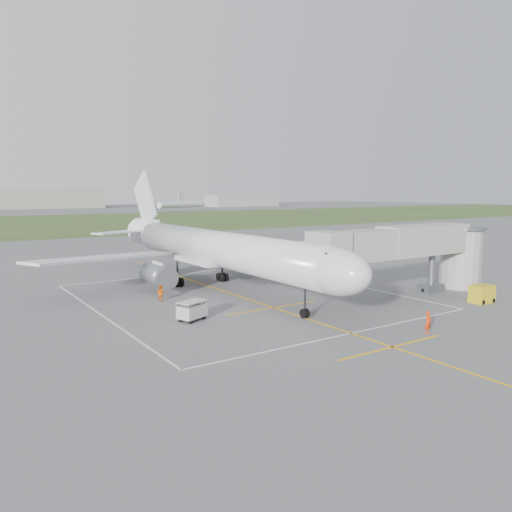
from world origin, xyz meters
TOP-DOWN VIEW (x-y plane):
  - ground at (0.00, 0.00)m, footprint 700.00×700.00m
  - grass_strip at (0.00, 130.00)m, footprint 700.00×120.00m
  - apron_markings at (0.00, -5.82)m, footprint 28.20×60.00m
  - airliner at (-0.00, 0.75)m, footprint 38.93×46.75m
  - jet_bridge at (15.72, -13.50)m, footprint 23.40×5.00m
  - gpu_unit at (17.89, -19.38)m, footprint 2.31×1.68m
  - baggage_cart at (-8.29, -9.98)m, footprint 2.74×2.25m
  - ramp_worker_nose at (4.79, -23.24)m, footprint 0.67×0.47m
  - ramp_worker_wing at (-7.50, -1.54)m, footprint 0.89×0.96m
  - distant_aircraft at (9.97, 184.22)m, footprint 180.37×41.30m

SIDE VIEW (x-z plane):
  - ground at x=0.00m, z-range 0.00..0.00m
  - apron_markings at x=0.00m, z-range 0.00..0.01m
  - grass_strip at x=0.00m, z-range 0.00..0.02m
  - ramp_worker_wing at x=-7.50m, z-range 0.00..1.59m
  - gpu_unit at x=17.89m, z-range -0.01..1.67m
  - baggage_cart at x=-8.29m, z-range 0.02..1.67m
  - ramp_worker_nose at x=4.79m, z-range 0.00..1.72m
  - distant_aircraft at x=9.97m, z-range -0.84..8.01m
  - airliner at x=0.00m, z-range -2.37..11.15m
  - jet_bridge at x=15.72m, z-range 1.14..8.34m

